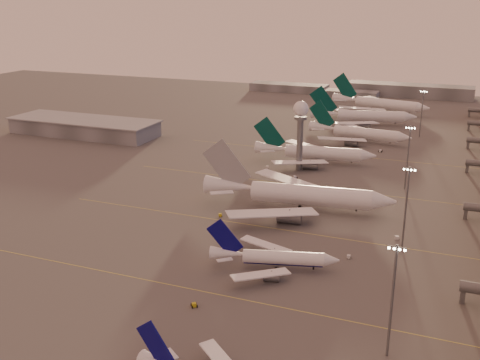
% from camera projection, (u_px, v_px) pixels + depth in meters
% --- Properties ---
extents(ground, '(700.00, 700.00, 0.00)m').
position_uv_depth(ground, '(143.00, 302.00, 136.09)').
color(ground, '#4F4D4D').
rests_on(ground, ground).
extents(taxiway_markings, '(180.00, 185.25, 0.02)m').
position_uv_depth(taxiway_markings, '(320.00, 234.00, 175.08)').
color(taxiway_markings, '#D1C449').
rests_on(taxiway_markings, ground).
extents(hangar, '(82.00, 27.00, 8.50)m').
position_uv_depth(hangar, '(84.00, 127.00, 300.47)').
color(hangar, slate).
rests_on(hangar, ground).
extents(radar_tower, '(6.40, 6.40, 31.10)m').
position_uv_depth(radar_tower, '(300.00, 122.00, 233.88)').
color(radar_tower, slate).
rests_on(radar_tower, ground).
extents(mast_a, '(3.60, 0.56, 25.00)m').
position_uv_depth(mast_a, '(392.00, 296.00, 111.52)').
color(mast_a, slate).
rests_on(mast_a, ground).
extents(mast_b, '(3.60, 0.56, 25.00)m').
position_uv_depth(mast_b, '(406.00, 204.00, 161.18)').
color(mast_b, slate).
rests_on(mast_b, ground).
extents(mast_c, '(3.60, 0.56, 25.00)m').
position_uv_depth(mast_c, '(408.00, 155.00, 211.54)').
color(mast_c, slate).
rests_on(mast_c, ground).
extents(mast_d, '(3.60, 0.56, 25.00)m').
position_uv_depth(mast_d, '(422.00, 111.00, 291.78)').
color(mast_d, slate).
rests_on(mast_d, ground).
extents(distant_horizon, '(165.00, 37.50, 9.00)m').
position_uv_depth(distant_horizon, '(371.00, 90.00, 421.31)').
color(distant_horizon, slate).
rests_on(distant_horizon, ground).
extents(narrowbody_mid, '(35.21, 27.74, 14.04)m').
position_uv_depth(narrowbody_mid, '(274.00, 260.00, 151.68)').
color(narrowbody_mid, white).
rests_on(narrowbody_mid, ground).
extents(widebody_white, '(67.37, 53.68, 23.74)m').
position_uv_depth(widebody_white, '(298.00, 198.00, 193.96)').
color(widebody_white, white).
rests_on(widebody_white, ground).
extents(greentail_a, '(54.52, 43.77, 19.85)m').
position_uv_depth(greentail_a, '(315.00, 155.00, 249.30)').
color(greentail_a, white).
rests_on(greentail_a, ground).
extents(greentail_b, '(53.83, 43.25, 19.58)m').
position_uv_depth(greentail_b, '(359.00, 135.00, 285.69)').
color(greentail_b, white).
rests_on(greentail_b, ground).
extents(greentail_c, '(60.30, 48.15, 22.26)m').
position_uv_depth(greentail_c, '(363.00, 118.00, 323.15)').
color(greentail_c, white).
rests_on(greentail_c, ground).
extents(greentail_d, '(63.97, 51.16, 23.49)m').
position_uv_depth(greentail_d, '(380.00, 106.00, 358.44)').
color(greentail_d, white).
rests_on(greentail_d, ground).
extents(gsv_tug_mid, '(3.62, 3.81, 0.94)m').
position_uv_depth(gsv_tug_mid, '(194.00, 305.00, 133.73)').
color(gsv_tug_mid, gold).
rests_on(gsv_tug_mid, ground).
extents(gsv_truck_b, '(5.57, 2.78, 2.15)m').
position_uv_depth(gsv_truck_b, '(350.00, 255.00, 158.24)').
color(gsv_truck_b, silver).
rests_on(gsv_truck_b, ground).
extents(gsv_truck_c, '(5.67, 4.40, 2.19)m').
position_uv_depth(gsv_truck_c, '(221.00, 213.00, 188.66)').
color(gsv_truck_c, gold).
rests_on(gsv_truck_c, ground).
extents(gsv_catering_b, '(5.72, 4.23, 4.29)m').
position_uv_depth(gsv_catering_b, '(398.00, 233.00, 170.52)').
color(gsv_catering_b, silver).
rests_on(gsv_catering_b, ground).
extents(gsv_tug_far, '(3.93, 4.64, 1.14)m').
position_uv_depth(gsv_tug_far, '(295.00, 178.00, 227.96)').
color(gsv_tug_far, silver).
rests_on(gsv_tug_far, ground).
extents(gsv_truck_d, '(3.59, 6.20, 2.36)m').
position_uv_depth(gsv_truck_d, '(267.00, 166.00, 241.83)').
color(gsv_truck_d, silver).
rests_on(gsv_truck_d, ground).
extents(gsv_tug_hangar, '(3.93, 2.68, 1.05)m').
position_uv_depth(gsv_tug_hangar, '(380.00, 151.00, 267.58)').
color(gsv_tug_hangar, silver).
rests_on(gsv_tug_hangar, ground).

